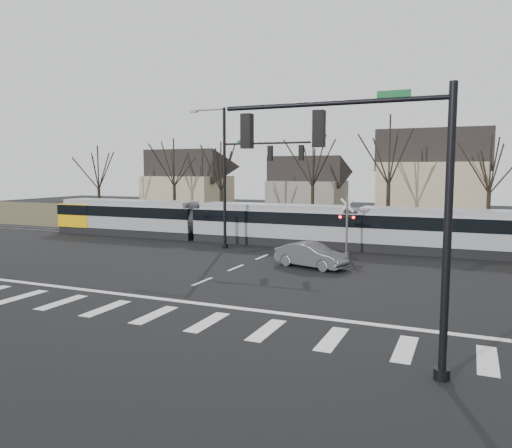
% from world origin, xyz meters
% --- Properties ---
extents(ground, '(140.00, 140.00, 0.00)m').
position_xyz_m(ground, '(0.00, 0.00, 0.00)').
color(ground, black).
extents(grass_verge, '(140.00, 28.00, 0.01)m').
position_xyz_m(grass_verge, '(0.00, 32.00, 0.01)').
color(grass_verge, '#38331E').
rests_on(grass_verge, ground).
extents(crosswalk, '(27.00, 2.60, 0.01)m').
position_xyz_m(crosswalk, '(0.00, -4.00, 0.01)').
color(crosswalk, silver).
rests_on(crosswalk, ground).
extents(stop_line, '(28.00, 0.35, 0.01)m').
position_xyz_m(stop_line, '(0.00, -1.80, 0.01)').
color(stop_line, silver).
rests_on(stop_line, ground).
extents(lane_dashes, '(0.18, 30.00, 0.01)m').
position_xyz_m(lane_dashes, '(0.00, 16.00, 0.01)').
color(lane_dashes, silver).
rests_on(lane_dashes, ground).
extents(rail_pair, '(90.00, 1.52, 0.06)m').
position_xyz_m(rail_pair, '(0.00, 15.80, 0.03)').
color(rail_pair, '#59595E').
rests_on(rail_pair, ground).
extents(tram, '(40.67, 3.02, 3.08)m').
position_xyz_m(tram, '(-1.74, 16.00, 1.68)').
color(tram, gray).
rests_on(tram, ground).
extents(sedan, '(4.03, 5.29, 1.46)m').
position_xyz_m(sedan, '(4.04, 7.88, 0.73)').
color(sedan, '#4C4E54').
rests_on(sedan, ground).
extents(signal_pole_near_right, '(6.72, 0.44, 8.00)m').
position_xyz_m(signal_pole_near_right, '(10.11, -6.00, 5.17)').
color(signal_pole_near_right, black).
rests_on(signal_pole_near_right, ground).
extents(signal_pole_far, '(9.28, 0.44, 10.20)m').
position_xyz_m(signal_pole_far, '(-2.41, 12.50, 5.70)').
color(signal_pole_far, black).
rests_on(signal_pole_far, ground).
extents(rail_crossing_signal, '(1.08, 0.36, 4.00)m').
position_xyz_m(rail_crossing_signal, '(5.00, 12.79, 1.89)').
color(rail_crossing_signal, '#59595B').
rests_on(rail_crossing_signal, ground).
extents(tree_row, '(59.20, 7.20, 10.00)m').
position_xyz_m(tree_row, '(2.00, 26.00, 5.00)').
color(tree_row, black).
rests_on(tree_row, ground).
extents(house_a, '(9.72, 8.64, 8.60)m').
position_xyz_m(house_a, '(-20.00, 34.00, 4.46)').
color(house_a, tan).
rests_on(house_a, ground).
extents(house_b, '(8.64, 7.56, 7.65)m').
position_xyz_m(house_b, '(-5.00, 36.00, 3.97)').
color(house_b, slate).
rests_on(house_b, ground).
extents(house_c, '(10.80, 8.64, 10.10)m').
position_xyz_m(house_c, '(9.00, 33.00, 5.23)').
color(house_c, tan).
rests_on(house_c, ground).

